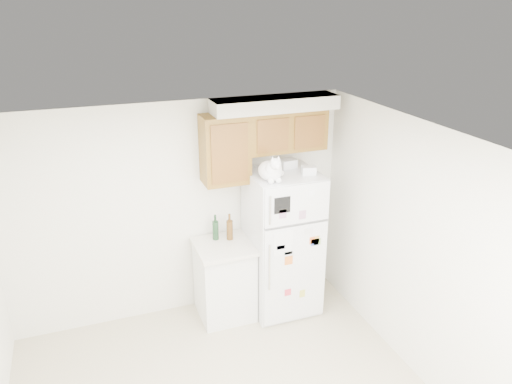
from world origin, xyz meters
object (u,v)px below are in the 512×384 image
base_counter (225,279)px  bottle_green (215,227)px  bottle_amber (230,227)px  storage_box_back (288,164)px  cat (271,170)px  storage_box_front (309,170)px  refrigerator (283,243)px

base_counter → bottle_green: 0.63m
base_counter → bottle_amber: 0.63m
base_counter → storage_box_back: (0.80, 0.08, 1.29)m
base_counter → cat: cat is taller
base_counter → storage_box_front: bearing=-11.7°
refrigerator → base_counter: (-0.69, 0.07, -0.39)m
storage_box_back → bottle_amber: storage_box_back is taller
cat → bottle_green: 0.99m
refrigerator → cat: cat is taller
refrigerator → bottle_amber: (-0.59, 0.17, 0.23)m
storage_box_front → cat: bearing=-160.7°
refrigerator → base_counter: refrigerator is taller
storage_box_back → storage_box_front: bearing=-70.5°
storage_box_front → bottle_amber: storage_box_front is taller
base_counter → bottle_amber: bearing=42.2°
refrigerator → bottle_green: 0.80m
bottle_green → bottle_amber: bottle_amber is taller
base_counter → bottle_green: bottle_green is taller
base_counter → bottle_green: bearing=107.1°
base_counter → bottle_green: size_ratio=3.05×
cat → storage_box_back: bearing=43.8°
refrigerator → storage_box_front: size_ratio=11.33×
refrigerator → storage_box_front: 0.93m
cat → storage_box_front: size_ratio=2.90×
refrigerator → storage_box_back: (0.11, 0.16, 0.90)m
bottle_amber → bottle_green: bearing=159.4°
cat → bottle_amber: bearing=138.7°
storage_box_back → bottle_green: storage_box_back is taller
refrigerator → storage_box_front: (0.24, -0.12, 0.89)m
refrigerator → storage_box_back: size_ratio=9.44×
bottle_green → storage_box_back: bearing=-4.5°
refrigerator → bottle_amber: 0.65m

